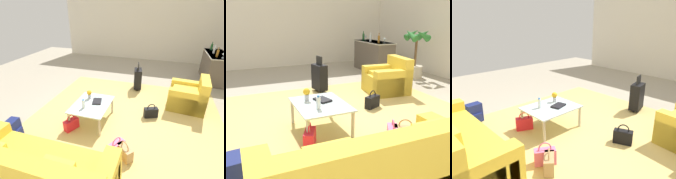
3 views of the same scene
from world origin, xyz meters
TOP-DOWN VIEW (x-y plane):
  - ground_plane at (0.00, 0.00)m, footprint 12.00×12.00m
  - wall_left at (-5.06, 0.00)m, footprint 0.12×8.00m
  - area_rug at (0.60, 0.20)m, footprint 5.20×4.40m
  - couch at (2.19, -0.60)m, footprint 0.88×2.24m
  - armchair at (-0.89, 1.66)m, footprint 0.94×0.97m
  - coffee_table at (0.40, -0.50)m, footprint 0.99×0.78m
  - water_bottle at (0.60, -0.60)m, footprint 0.06×0.06m
  - coffee_table_book at (0.28, -0.42)m, footprint 0.32×0.26m
  - flower_vase at (0.18, -0.65)m, footprint 0.11×0.11m
  - bar_console at (-3.10, 2.60)m, footprint 1.57×0.65m
  - wine_glass_leftmost at (-3.63, 2.60)m, footprint 0.08×0.08m
  - wine_glass_left_of_centre at (-2.57, 2.64)m, footprint 0.08×0.08m
  - wine_bottle_green at (-3.58, 2.48)m, footprint 0.07×0.07m
  - wine_bottle_clear at (-3.12, 2.48)m, footprint 0.07×0.07m
  - wine_bottle_amber at (-2.63, 2.48)m, footprint 0.07×0.07m
  - suitcase_black at (-1.60, 0.20)m, footprint 0.43×0.29m
  - handbag_pink at (1.19, 0.30)m, footprint 0.35×0.28m
  - handbag_red at (0.82, -0.81)m, footprint 0.35×0.26m
  - handbag_tan at (1.25, 0.47)m, footprint 0.32×0.33m
  - handbag_black at (-0.14, 0.78)m, footprint 0.26×0.35m
  - backpack_navy at (1.40, -1.79)m, footprint 0.32×0.27m

SIDE VIEW (x-z plane):
  - ground_plane at x=0.00m, z-range 0.00..0.00m
  - area_rug at x=0.60m, z-range 0.00..0.01m
  - handbag_pink at x=1.19m, z-range -0.05..0.31m
  - handbag_red at x=0.82m, z-range -0.05..0.31m
  - handbag_tan at x=1.25m, z-range -0.05..0.31m
  - handbag_black at x=-0.14m, z-range -0.05..0.31m
  - backpack_navy at x=1.40m, z-range -0.01..0.39m
  - armchair at x=-0.89m, z-range -0.12..0.71m
  - couch at x=2.19m, z-range -0.13..0.74m
  - suitcase_black at x=-1.60m, z-range -0.07..0.78m
  - coffee_table at x=0.40m, z-range 0.17..0.62m
  - coffee_table_book at x=0.28m, z-range 0.45..0.48m
  - bar_console at x=-3.10m, z-range 0.02..0.97m
  - water_bottle at x=0.60m, z-range 0.44..0.65m
  - flower_vase at x=0.18m, z-range 0.47..0.67m
  - wine_glass_leftmost at x=-3.63m, z-range 0.98..1.14m
  - wine_glass_left_of_centre at x=-2.57m, z-range 0.98..1.14m
  - wine_bottle_green at x=-3.58m, z-range 0.92..1.22m
  - wine_bottle_clear at x=-3.12m, z-range 0.92..1.22m
  - wine_bottle_amber at x=-2.63m, z-range 0.92..1.22m
  - wall_left at x=-5.06m, z-range 0.00..3.10m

